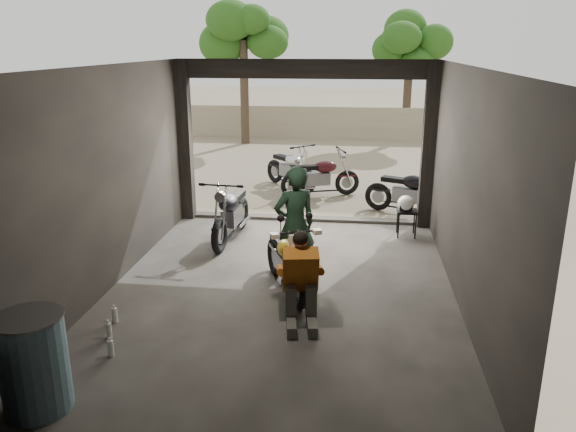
% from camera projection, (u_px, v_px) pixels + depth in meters
% --- Properties ---
extents(ground, '(80.00, 80.00, 0.00)m').
position_uv_depth(ground, '(280.00, 292.00, 8.19)').
color(ground, '#7A6D56').
rests_on(ground, ground).
extents(garage, '(7.00, 7.13, 3.20)m').
position_uv_depth(garage, '(285.00, 198.00, 8.33)').
color(garage, '#2D2B28').
rests_on(garage, ground).
extents(boundary_wall, '(18.00, 0.30, 1.20)m').
position_uv_depth(boundary_wall, '(331.00, 122.00, 21.28)').
color(boundary_wall, gray).
rests_on(boundary_wall, ground).
extents(tree_left, '(2.20, 2.20, 5.60)m').
position_uv_depth(tree_left, '(243.00, 28.00, 19.22)').
color(tree_left, '#382B1E').
rests_on(tree_left, ground).
extents(tree_right, '(2.20, 2.20, 5.00)m').
position_uv_depth(tree_right, '(411.00, 41.00, 20.08)').
color(tree_right, '#382B1E').
rests_on(tree_right, ground).
extents(main_bike, '(1.26, 1.76, 1.08)m').
position_uv_depth(main_bike, '(286.00, 256.00, 8.11)').
color(main_bike, beige).
rests_on(main_bike, ground).
extents(left_bike, '(0.86, 1.81, 1.19)m').
position_uv_depth(left_bike, '(231.00, 209.00, 10.20)').
color(left_bike, black).
rests_on(left_bike, ground).
extents(outside_bike_a, '(1.67, 1.69, 1.14)m').
position_uv_depth(outside_bike_a, '(290.00, 165.00, 13.97)').
color(outside_bike_a, black).
rests_on(outside_bike_a, ground).
extents(outside_bike_b, '(1.79, 1.16, 1.12)m').
position_uv_depth(outside_bike_b, '(321.00, 173.00, 13.18)').
color(outside_bike_b, '#3C0E13').
rests_on(outside_bike_b, ground).
extents(outside_bike_c, '(1.83, 1.30, 1.15)m').
position_uv_depth(outside_bike_c, '(409.00, 188.00, 11.73)').
color(outside_bike_c, black).
rests_on(outside_bike_c, ground).
extents(rider, '(0.78, 0.70, 1.80)m').
position_uv_depth(rider, '(295.00, 225.00, 8.30)').
color(rider, black).
rests_on(rider, ground).
extents(mechanic, '(0.72, 0.90, 1.18)m').
position_uv_depth(mechanic, '(301.00, 283.00, 7.06)').
color(mechanic, '#AC5D16').
rests_on(mechanic, ground).
extents(stool, '(0.37, 0.37, 0.52)m').
position_uv_depth(stool, '(407.00, 214.00, 10.42)').
color(stool, black).
rests_on(stool, ground).
extents(helmet, '(0.35, 0.36, 0.29)m').
position_uv_depth(helmet, '(406.00, 203.00, 10.31)').
color(helmet, white).
rests_on(helmet, stool).
extents(oil_drum, '(0.84, 0.84, 1.01)m').
position_uv_depth(oil_drum, '(34.00, 365.00, 5.43)').
color(oil_drum, '#40606B').
rests_on(oil_drum, ground).
extents(sign_post, '(0.71, 0.08, 2.14)m').
position_uv_depth(sign_post, '(486.00, 164.00, 9.98)').
color(sign_post, black).
rests_on(sign_post, ground).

